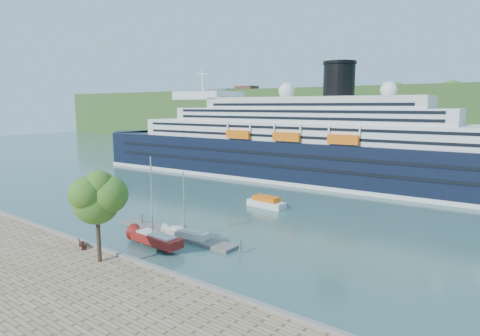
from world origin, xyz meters
The scene contains 10 objects.
ground centered at (0.00, 0.00, 0.00)m, with size 400.00×400.00×0.00m, color #2F5550.
far_hillside centered at (0.00, 145.00, 12.00)m, with size 400.00×50.00×24.00m, color #2A5020.
quay_coping centered at (0.00, -0.20, 1.15)m, with size 220.00×0.50×0.30m, color slate.
cruise_ship centered at (-4.27, 55.15, 12.98)m, with size 115.63×16.84×25.97m, color black, non-canonical shape.
park_bench centered at (2.86, -1.20, 1.55)m, with size 1.70×0.70×1.09m, color #4B2515, non-canonical shape.
promenade_tree centered at (7.75, -2.34, 6.16)m, with size 6.23×6.23×10.32m, color #335F19, non-canonical shape.
floating_pontoon centered at (5.43, 10.27, 0.22)m, with size 19.77×2.42×0.44m, color slate, non-canonical shape.
sailboat_red centered at (7.26, 5.64, 5.21)m, with size 8.07×2.24×10.42m, color maroon, non-canonical shape.
sailboat_white_far centered at (8.27, 9.89, 4.19)m, with size 6.48×1.80×8.37m, color silver, non-canonical shape.
tender_launch centered at (7.10, 29.77, 0.93)m, with size 6.76×2.31×1.87m, color orange, non-canonical shape.
Camera 1 is at (42.75, -24.93, 16.81)m, focal length 30.00 mm.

